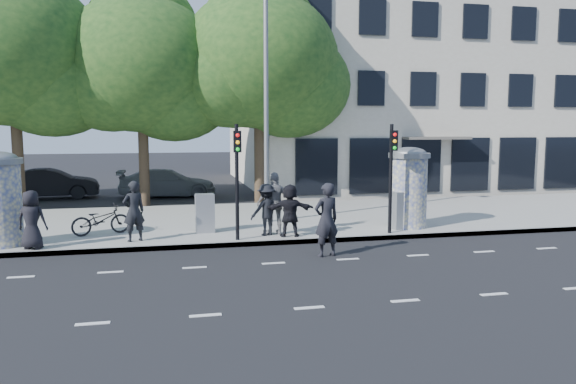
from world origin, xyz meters
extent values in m
plane|color=black|center=(0.00, 0.00, 0.00)|extent=(120.00, 120.00, 0.00)
cube|color=gray|center=(0.00, 7.50, 0.07)|extent=(40.00, 8.00, 0.15)
cube|color=slate|center=(0.00, 3.55, 0.07)|extent=(40.00, 0.10, 0.16)
cube|color=silver|center=(0.00, -2.20, 0.00)|extent=(32.00, 0.12, 0.01)
cube|color=silver|center=(0.00, 1.40, 0.00)|extent=(32.00, 0.12, 0.01)
cylinder|color=beige|center=(5.20, 4.70, 1.30)|extent=(1.20, 1.20, 2.30)
cylinder|color=slate|center=(5.20, 4.70, 2.53)|extent=(1.36, 1.36, 0.16)
ellipsoid|color=slate|center=(5.20, 4.70, 2.61)|extent=(1.10, 1.10, 0.38)
cylinder|color=black|center=(-0.60, 3.85, 1.85)|extent=(0.11, 0.11, 3.40)
cube|color=black|center=(-0.60, 3.67, 3.05)|extent=(0.22, 0.14, 0.62)
cylinder|color=black|center=(4.20, 3.85, 1.85)|extent=(0.11, 0.11, 3.40)
cube|color=black|center=(4.20, 3.67, 3.05)|extent=(0.22, 0.14, 0.62)
cylinder|color=slate|center=(0.80, 6.70, 4.15)|extent=(0.16, 0.16, 8.00)
cylinder|color=#38281C|center=(-8.50, 12.50, 2.36)|extent=(0.44, 0.44, 4.73)
ellipsoid|color=#193F17|center=(-8.50, 12.50, 6.51)|extent=(7.20, 7.20, 6.12)
cylinder|color=#38281C|center=(-3.50, 12.70, 2.21)|extent=(0.44, 0.44, 4.41)
ellipsoid|color=#193F17|center=(-3.50, 12.70, 6.08)|extent=(6.80, 6.80, 5.78)
cylinder|color=#38281C|center=(1.50, 12.30, 2.29)|extent=(0.44, 0.44, 4.59)
ellipsoid|color=#193F17|center=(1.50, 12.30, 6.32)|extent=(7.00, 7.00, 5.95)
cube|color=#B5AB97|center=(12.00, 20.00, 6.00)|extent=(20.00, 15.00, 12.00)
cube|color=black|center=(12.00, 12.45, 1.60)|extent=(18.00, 0.10, 2.60)
cube|color=#59544C|center=(10.00, 12.10, 2.90)|extent=(3.20, 0.90, 0.12)
cube|color=#194C8C|center=(2.50, 12.45, 3.20)|extent=(1.60, 0.06, 0.30)
imported|color=black|center=(-6.23, 3.85, 0.96)|extent=(0.89, 0.68, 1.62)
imported|color=black|center=(-3.56, 4.30, 1.04)|extent=(0.76, 0.63, 1.77)
imported|color=black|center=(0.36, 4.35, 0.94)|extent=(1.15, 0.86, 1.58)
imported|color=gray|center=(0.66, 4.43, 1.11)|extent=(1.15, 0.68, 1.93)
imported|color=black|center=(1.02, 4.00, 0.95)|extent=(1.54, 0.72, 1.61)
imported|color=black|center=(1.55, 1.88, 1.00)|extent=(0.82, 0.64, 2.00)
imported|color=black|center=(-4.62, 5.54, 0.61)|extent=(1.14, 1.87, 0.93)
cube|color=gray|center=(-1.45, 5.22, 0.76)|extent=(0.59, 0.44, 1.22)
cube|color=gray|center=(4.83, 4.44, 0.76)|extent=(0.65, 0.51, 1.22)
imported|color=black|center=(-7.96, 16.17, 0.72)|extent=(1.83, 4.46, 1.44)
imported|color=slate|center=(-2.51, 15.63, 0.68)|extent=(2.04, 4.75, 1.36)
camera|label=1|loc=(-2.70, -12.38, 3.54)|focal=35.00mm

